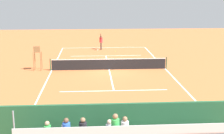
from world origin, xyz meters
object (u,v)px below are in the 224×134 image
(tennis_player, at_px, (101,41))
(tennis_racket, at_px, (97,50))
(courtside_bench, at_px, (186,125))
(tennis_ball_near, at_px, (115,51))
(umpire_chair, at_px, (37,55))
(tennis_net, at_px, (109,64))

(tennis_player, bearing_deg, tennis_racket, 33.12)
(courtside_bench, xyz_separation_m, tennis_racket, (3.75, -22.74, -0.54))
(tennis_racket, bearing_deg, tennis_ball_near, 152.00)
(umpire_chair, height_order, tennis_ball_near, umpire_chair)
(umpire_chair, distance_m, tennis_player, 11.17)
(tennis_racket, bearing_deg, courtside_bench, 99.35)
(umpire_chair, relative_size, tennis_racket, 3.65)
(tennis_net, height_order, tennis_racket, tennis_net)
(umpire_chair, relative_size, tennis_player, 1.11)
(tennis_player, height_order, tennis_racket, tennis_player)
(tennis_racket, bearing_deg, tennis_player, -146.88)
(tennis_net, relative_size, tennis_racket, 17.58)
(tennis_player, relative_size, tennis_racket, 3.29)
(tennis_player, distance_m, tennis_ball_near, 2.30)
(tennis_net, distance_m, tennis_player, 9.78)
(tennis_net, xyz_separation_m, tennis_ball_near, (-1.17, -8.40, -0.47))
(tennis_net, relative_size, tennis_player, 5.35)
(tennis_net, height_order, tennis_ball_near, tennis_net)
(tennis_player, xyz_separation_m, tennis_ball_near, (-1.57, 1.36, -0.98))
(courtside_bench, bearing_deg, tennis_ball_near, -85.42)
(tennis_player, bearing_deg, umpire_chair, 58.73)
(tennis_racket, bearing_deg, tennis_net, 95.08)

